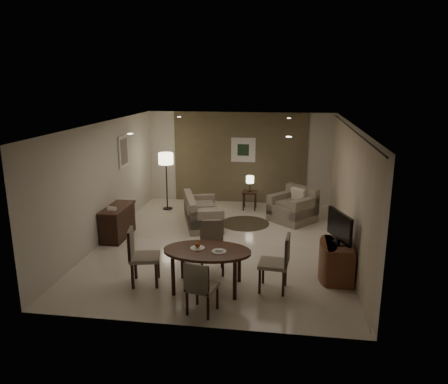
% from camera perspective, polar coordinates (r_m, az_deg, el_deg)
% --- Properties ---
extents(room_shell, '(5.50, 7.00, 2.70)m').
position_cam_1_polar(room_shell, '(10.02, 0.17, 1.39)').
color(room_shell, beige).
rests_on(room_shell, ground).
extents(taupe_accent, '(3.96, 0.03, 2.70)m').
position_cam_1_polar(taupe_accent, '(13.02, 2.09, 4.47)').
color(taupe_accent, brown).
rests_on(taupe_accent, wall_back).
extents(curtain_wall, '(0.08, 6.70, 2.58)m').
position_cam_1_polar(curtain_wall, '(9.63, 15.80, 0.10)').
color(curtain_wall, beige).
rests_on(curtain_wall, wall_right).
extents(curtain_rod, '(0.03, 6.80, 0.03)m').
position_cam_1_polar(curtain_rod, '(9.40, 16.36, 7.91)').
color(curtain_rod, black).
rests_on(curtain_rod, wall_right).
extents(art_back_frame, '(0.72, 0.03, 0.72)m').
position_cam_1_polar(art_back_frame, '(12.94, 2.53, 5.52)').
color(art_back_frame, silver).
rests_on(art_back_frame, wall_back).
extents(art_back_canvas, '(0.34, 0.01, 0.34)m').
position_cam_1_polar(art_back_canvas, '(12.93, 2.53, 5.51)').
color(art_back_canvas, '#1B301D').
rests_on(art_back_canvas, wall_back).
extents(art_left_frame, '(0.03, 0.60, 0.80)m').
position_cam_1_polar(art_left_frame, '(11.37, -12.99, 5.18)').
color(art_left_frame, silver).
rests_on(art_left_frame, wall_left).
extents(art_left_canvas, '(0.01, 0.46, 0.64)m').
position_cam_1_polar(art_left_canvas, '(11.37, -12.92, 5.18)').
color(art_left_canvas, gray).
rests_on(art_left_canvas, wall_left).
extents(downlight_nl, '(0.10, 0.10, 0.01)m').
position_cam_1_polar(downlight_nl, '(8.02, -12.16, 7.43)').
color(downlight_nl, white).
rests_on(downlight_nl, ceiling).
extents(downlight_nr, '(0.10, 0.10, 0.01)m').
position_cam_1_polar(downlight_nr, '(7.52, 8.45, 7.14)').
color(downlight_nr, white).
rests_on(downlight_nr, ceiling).
extents(downlight_fl, '(0.10, 0.10, 0.01)m').
position_cam_1_polar(downlight_fl, '(11.44, -5.88, 9.74)').
color(downlight_fl, white).
rests_on(downlight_fl, ceiling).
extents(downlight_fr, '(0.10, 0.10, 0.01)m').
position_cam_1_polar(downlight_fr, '(11.10, 8.49, 9.51)').
color(downlight_fr, white).
rests_on(downlight_fr, ceiling).
extents(console_desk, '(0.48, 1.20, 0.75)m').
position_cam_1_polar(console_desk, '(10.55, -13.70, -3.85)').
color(console_desk, '#442A16').
rests_on(console_desk, floor).
extents(telephone, '(0.20, 0.14, 0.09)m').
position_cam_1_polar(telephone, '(10.16, -14.46, -2.10)').
color(telephone, white).
rests_on(telephone, console_desk).
extents(tv_cabinet, '(0.48, 0.90, 0.70)m').
position_cam_1_polar(tv_cabinet, '(8.49, 14.70, -8.71)').
color(tv_cabinet, brown).
rests_on(tv_cabinet, floor).
extents(flat_tv, '(0.36, 0.85, 0.60)m').
position_cam_1_polar(flat_tv, '(8.25, 14.86, -4.43)').
color(flat_tv, black).
rests_on(flat_tv, tv_cabinet).
extents(dining_table, '(1.55, 0.97, 0.73)m').
position_cam_1_polar(dining_table, '(7.86, -2.20, -10.05)').
color(dining_table, '#442A16').
rests_on(dining_table, floor).
extents(chair_near, '(0.53, 0.53, 0.91)m').
position_cam_1_polar(chair_near, '(7.08, -2.86, -12.18)').
color(chair_near, gray).
rests_on(chair_near, floor).
extents(chair_far, '(0.56, 0.56, 0.98)m').
position_cam_1_polar(chair_far, '(8.42, -1.56, -7.36)').
color(chair_far, gray).
rests_on(chair_far, floor).
extents(chair_left, '(0.61, 0.61, 1.05)m').
position_cam_1_polar(chair_left, '(8.09, -10.27, -8.29)').
color(chair_left, gray).
rests_on(chair_left, floor).
extents(chair_right, '(0.53, 0.53, 1.02)m').
position_cam_1_polar(chair_right, '(7.79, 6.46, -9.19)').
color(chair_right, gray).
rests_on(chair_right, floor).
extents(plate_a, '(0.26, 0.26, 0.02)m').
position_cam_1_polar(plate_a, '(7.79, -3.47, -7.32)').
color(plate_a, white).
rests_on(plate_a, dining_table).
extents(plate_b, '(0.26, 0.26, 0.02)m').
position_cam_1_polar(plate_b, '(7.63, -0.65, -7.77)').
color(plate_b, white).
rests_on(plate_b, dining_table).
extents(fruit_apple, '(0.09, 0.09, 0.09)m').
position_cam_1_polar(fruit_apple, '(7.77, -3.48, -6.95)').
color(fruit_apple, '#AD4413').
rests_on(fruit_apple, plate_a).
extents(napkin, '(0.12, 0.08, 0.03)m').
position_cam_1_polar(napkin, '(7.62, -0.66, -7.61)').
color(napkin, white).
rests_on(napkin, plate_b).
extents(round_rug, '(1.24, 1.24, 0.01)m').
position_cam_1_polar(round_rug, '(11.35, 2.78, -4.10)').
color(round_rug, '#3E3622').
rests_on(round_rug, floor).
extents(sofa, '(1.82, 1.30, 0.77)m').
position_cam_1_polar(sofa, '(11.12, -2.77, -2.42)').
color(sofa, gray).
rests_on(sofa, floor).
extents(armchair, '(1.37, 1.37, 0.89)m').
position_cam_1_polar(armchair, '(11.52, 8.95, -1.69)').
color(armchair, gray).
rests_on(armchair, floor).
extents(side_table, '(0.41, 0.41, 0.52)m').
position_cam_1_polar(side_table, '(12.51, 3.37, -1.09)').
color(side_table, black).
rests_on(side_table, floor).
extents(table_lamp, '(0.22, 0.22, 0.50)m').
position_cam_1_polar(table_lamp, '(12.38, 3.41, 1.19)').
color(table_lamp, '#FFEAC1').
rests_on(table_lamp, side_table).
extents(floor_lamp, '(0.41, 0.41, 1.63)m').
position_cam_1_polar(floor_lamp, '(12.47, -7.51, 1.38)').
color(floor_lamp, '#FFE5B7').
rests_on(floor_lamp, floor).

